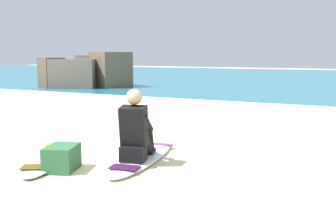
# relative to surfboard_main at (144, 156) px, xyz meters

# --- Properties ---
(ground_plane) EXTENTS (80.00, 80.00, 0.00)m
(ground_plane) POSITION_rel_surfboard_main_xyz_m (-0.43, -0.71, -0.04)
(ground_plane) COLOR beige
(sea) EXTENTS (80.00, 28.00, 0.10)m
(sea) POSITION_rel_surfboard_main_xyz_m (-0.43, 19.66, 0.01)
(sea) COLOR teal
(sea) RESTS_ON ground
(breaking_foam) EXTENTS (80.00, 0.90, 0.11)m
(breaking_foam) POSITION_rel_surfboard_main_xyz_m (-0.43, 5.96, 0.02)
(breaking_foam) COLOR white
(breaking_foam) RESTS_ON ground
(surfboard_main) EXTENTS (0.93, 2.35, 0.08)m
(surfboard_main) POSITION_rel_surfboard_main_xyz_m (0.00, 0.00, 0.00)
(surfboard_main) COLOR white
(surfboard_main) RESTS_ON ground
(surfer_seated) EXTENTS (0.50, 0.76, 0.95)m
(surfer_seated) POSITION_rel_surfboard_main_xyz_m (0.05, -0.29, 0.40)
(surfer_seated) COLOR black
(surfer_seated) RESTS_ON surfboard_main
(surfboard_spare_near) EXTENTS (1.51, 2.12, 0.08)m
(surfboard_spare_near) POSITION_rel_surfboard_main_xyz_m (-1.21, -0.60, 0.00)
(surfboard_spare_near) COLOR #9ED1E5
(surfboard_spare_near) RESTS_ON ground
(rock_outcrop_distant) EXTENTS (3.52, 3.58, 1.57)m
(rock_outcrop_distant) POSITION_rel_surfboard_main_xyz_m (-7.79, 8.98, 0.62)
(rock_outcrop_distant) COLOR brown
(rock_outcrop_distant) RESTS_ON ground
(beach_bag) EXTENTS (0.50, 0.58, 0.32)m
(beach_bag) POSITION_rel_surfboard_main_xyz_m (-0.64, -0.98, 0.12)
(beach_bag) COLOR #285B38
(beach_bag) RESTS_ON ground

